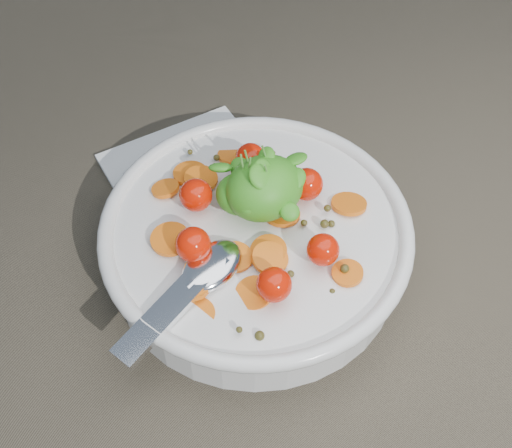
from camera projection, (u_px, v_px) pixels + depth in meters
ground at (284, 272)px, 0.66m from camera, size 6.00×6.00×0.00m
bowl at (256, 239)px, 0.64m from camera, size 0.33×0.31×0.13m
napkin at (190, 171)px, 0.74m from camera, size 0.18×0.16×0.01m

